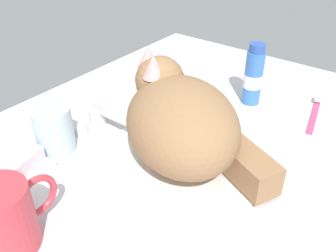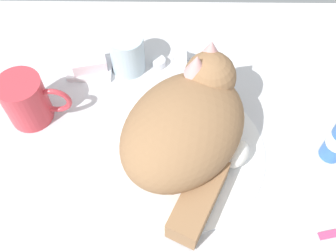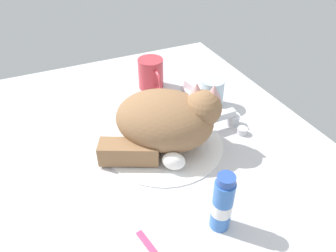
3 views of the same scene
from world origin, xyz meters
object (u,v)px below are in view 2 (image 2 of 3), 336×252
object	(u,v)px
soap_bar	(89,62)
coffee_mug	(27,100)
rinse_cup	(127,53)
cat	(188,127)
faucet	(181,65)

from	to	relation	value
soap_bar	coffee_mug	bearing A→B (deg)	-129.64
coffee_mug	soap_bar	world-z (taller)	coffee_mug
rinse_cup	soap_bar	distance (cm)	8.23
rinse_cup	coffee_mug	bearing A→B (deg)	-144.54
coffee_mug	rinse_cup	bearing A→B (deg)	35.46
cat	coffee_mug	size ratio (longest dim) A/B	2.63
cat	soap_bar	world-z (taller)	cat
faucet	rinse_cup	xyz separation A→B (cm)	(-11.00, 1.17, 1.98)
faucet	soap_bar	distance (cm)	18.99
coffee_mug	rinse_cup	xyz separation A→B (cm)	(17.62, 12.55, -0.63)
faucet	soap_bar	bearing A→B (deg)	179.23
rinse_cup	soap_bar	world-z (taller)	rinse_cup
cat	rinse_cup	xyz separation A→B (cm)	(-11.76, 19.99, -3.76)
faucet	soap_bar	xyz separation A→B (cm)	(-18.98, 0.26, 0.22)
faucet	rinse_cup	distance (cm)	11.24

